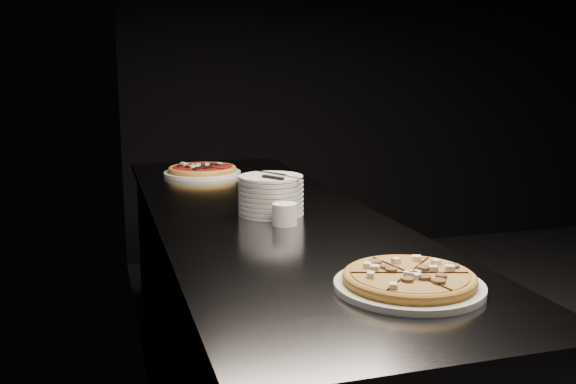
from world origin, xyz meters
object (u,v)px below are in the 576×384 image
object	(u,v)px
pizza_tomato	(202,170)
ramekin	(285,214)
pizza_mushroom	(409,280)
cutlery	(275,176)
counter	(263,335)
plate_stack	(271,195)

from	to	relation	value
pizza_tomato	ramekin	distance (m)	1.00
pizza_mushroom	cutlery	bearing A→B (deg)	96.40
counter	ramekin	distance (m)	0.54
pizza_tomato	plate_stack	distance (m)	0.84
cutlery	ramekin	distance (m)	0.18
plate_stack	cutlery	bearing A→B (deg)	-62.38
pizza_mushroom	plate_stack	size ratio (longest dim) A/B	1.72
cutlery	counter	bearing A→B (deg)	76.46
ramekin	pizza_mushroom	bearing A→B (deg)	-81.36
pizza_tomato	ramekin	xyz separation A→B (m)	(0.09, -1.00, 0.01)
cutlery	ramekin	size ratio (longest dim) A/B	2.86
pizza_tomato	ramekin	world-z (taller)	ramekin
counter	cutlery	size ratio (longest dim) A/B	10.96
ramekin	counter	bearing A→B (deg)	94.11
plate_stack	ramekin	distance (m)	0.17
pizza_tomato	plate_stack	xyz separation A→B (m)	(0.09, -0.84, 0.04)
pizza_mushroom	pizza_tomato	size ratio (longest dim) A/B	1.07
plate_stack	counter	bearing A→B (deg)	106.20
plate_stack	pizza_tomato	bearing A→B (deg)	96.47
pizza_mushroom	plate_stack	xyz separation A→B (m)	(-0.10, 0.81, 0.04)
pizza_mushroom	cutlery	xyz separation A→B (m)	(-0.09, 0.79, 0.11)
counter	pizza_mushroom	xyz separation A→B (m)	(0.11, -0.86, 0.48)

